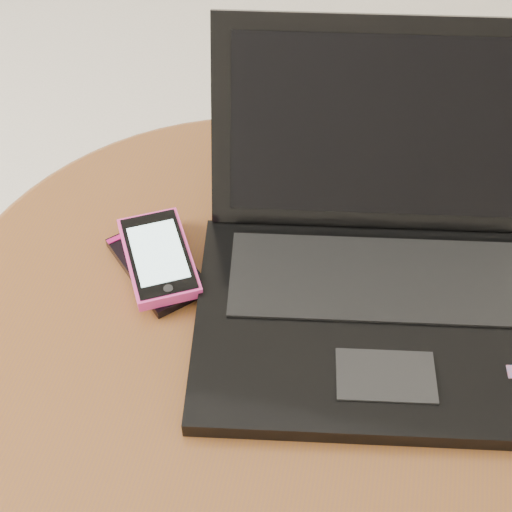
# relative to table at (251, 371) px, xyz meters

# --- Properties ---
(table) EXTENTS (0.66, 0.66, 0.52)m
(table) POSITION_rel_table_xyz_m (0.00, 0.00, 0.00)
(table) COLOR #57341A
(table) RESTS_ON ground
(laptop) EXTENTS (0.41, 0.40, 0.23)m
(laptop) POSITION_rel_table_xyz_m (0.12, 0.05, 0.15)
(laptop) COLOR black
(laptop) RESTS_ON table
(phone_black) EXTENTS (0.13, 0.13, 0.01)m
(phone_black) POSITION_rel_table_xyz_m (-0.11, 0.03, 0.12)
(phone_black) COLOR black
(phone_black) RESTS_ON table
(phone_pink) EXTENTS (0.12, 0.14, 0.02)m
(phone_pink) POSITION_rel_table_xyz_m (-0.11, 0.04, 0.13)
(phone_pink) COLOR #E93892
(phone_pink) RESTS_ON phone_black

